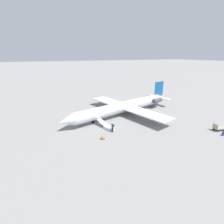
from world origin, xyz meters
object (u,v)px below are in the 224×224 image
airplane_main (125,106)px  passenger (113,127)px  luggage_cart (219,128)px  suitcase (223,134)px  boarding_stairs (107,127)px

airplane_main → passenger: bearing=34.0°
luggage_cart → suitcase: 2.11m
passenger → suitcase: bearing=-133.5°
boarding_stairs → suitcase: 18.91m
airplane_main → luggage_cart: airplane_main is taller
boarding_stairs → suitcase: bearing=-137.7°
boarding_stairs → suitcase: (-16.07, 9.97, -0.03)m
airplane_main → passenger: size_ratio=16.08×
airplane_main → luggage_cart: bearing=112.1°
boarding_stairs → passenger: (-0.27, 1.69, 0.65)m
boarding_stairs → suitcase: boarding_stairs is taller
boarding_stairs → passenger: size_ratio=2.38×
luggage_cart → suitcase: size_ratio=2.66×
airplane_main → boarding_stairs: airplane_main is taller
airplane_main → luggage_cart: size_ratio=11.94×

